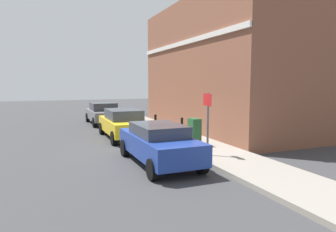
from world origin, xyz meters
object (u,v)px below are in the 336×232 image
(car_blue, at_px, (159,143))
(bollard_near_cabinet, at_px, (182,127))
(car_grey, at_px, (104,113))
(bollard_far_kerb, at_px, (155,123))
(car_yellow, at_px, (123,123))
(street_sign, at_px, (208,114))
(utility_cabinet, at_px, (194,133))

(car_blue, bearing_deg, bollard_near_cabinet, -36.66)
(car_grey, relative_size, bollard_near_cabinet, 3.93)
(car_blue, distance_m, bollard_far_kerb, 5.31)
(car_yellow, height_order, street_sign, street_sign)
(car_yellow, xyz_separation_m, utility_cabinet, (2.24, -3.55, -0.09))
(car_blue, distance_m, car_yellow, 5.31)
(car_grey, height_order, bollard_far_kerb, car_grey)
(car_grey, xyz_separation_m, street_sign, (1.84, -11.16, 0.92))
(bollard_near_cabinet, height_order, street_sign, street_sign)
(utility_cabinet, height_order, street_sign, street_sign)
(car_blue, relative_size, utility_cabinet, 3.74)
(car_yellow, bearing_deg, car_blue, 179.61)
(car_yellow, distance_m, car_grey, 5.84)
(car_blue, distance_m, street_sign, 2.11)
(utility_cabinet, xyz_separation_m, bollard_near_cabinet, (0.10, 1.51, 0.02))
(car_blue, height_order, bollard_far_kerb, car_blue)
(car_blue, bearing_deg, utility_cabinet, -52.93)
(car_blue, relative_size, street_sign, 1.87)
(car_blue, bearing_deg, bollard_far_kerb, -19.05)
(utility_cabinet, height_order, bollard_near_cabinet, utility_cabinet)
(bollard_near_cabinet, distance_m, street_sign, 3.45)
(car_yellow, distance_m, bollard_far_kerb, 1.66)
(car_yellow, xyz_separation_m, bollard_far_kerb, (1.64, -0.26, -0.07))
(car_yellow, height_order, utility_cabinet, car_yellow)
(bollard_far_kerb, bearing_deg, car_grey, 104.81)
(car_yellow, height_order, bollard_far_kerb, car_yellow)
(car_yellow, xyz_separation_m, street_sign, (1.87, -5.32, 0.89))
(car_grey, height_order, bollard_near_cabinet, car_grey)
(utility_cabinet, relative_size, bollard_far_kerb, 1.11)
(bollard_near_cabinet, relative_size, street_sign, 0.45)
(street_sign, bearing_deg, bollard_far_kerb, 92.63)
(car_yellow, bearing_deg, street_sign, -160.70)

